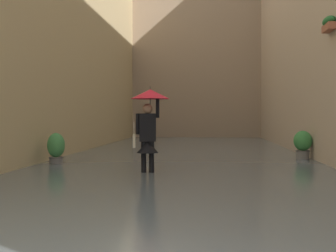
% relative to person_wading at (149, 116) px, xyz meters
% --- Properties ---
extents(ground_plane, '(62.74, 62.74, 0.00)m').
position_rel_person_wading_xyz_m(ground_plane, '(-0.62, -4.84, -1.44)').
color(ground_plane, gray).
extents(flood_water, '(8.56, 31.10, 0.14)m').
position_rel_person_wading_xyz_m(flood_water, '(-0.62, -4.84, -1.37)').
color(flood_water, '#515B60').
rests_on(flood_water, ground_plane).
extents(building_facade_far, '(11.36, 1.80, 13.57)m').
position_rel_person_wading_xyz_m(building_facade_far, '(-0.62, -18.29, 5.35)').
color(building_facade_far, gray).
rests_on(building_facade_far, ground_plane).
extents(person_wading, '(0.90, 0.90, 2.13)m').
position_rel_person_wading_xyz_m(person_wading, '(0.00, 0.00, 0.00)').
color(person_wading, '#2D2319').
rests_on(person_wading, ground_plane).
extents(potted_plant_far_right, '(0.48, 0.48, 0.98)m').
position_rel_person_wading_xyz_m(potted_plant_far_right, '(2.77, -1.72, -0.90)').
color(potted_plant_far_right, '#66605B').
rests_on(potted_plant_far_right, ground_plane).
extents(potted_plant_mid_left, '(0.55, 0.55, 1.00)m').
position_rel_person_wading_xyz_m(potted_plant_mid_left, '(-4.22, -3.69, -0.87)').
color(potted_plant_mid_left, '#66605B').
rests_on(potted_plant_mid_left, ground_plane).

